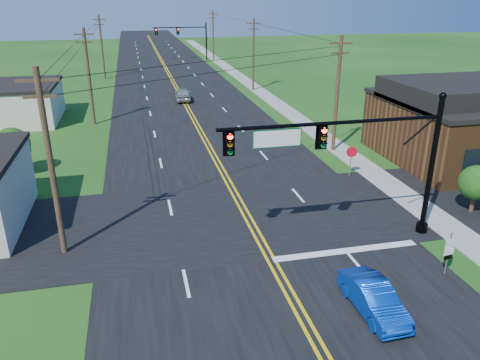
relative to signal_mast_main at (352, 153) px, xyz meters
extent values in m
cube|color=black|center=(-4.34, 42.00, -4.73)|extent=(16.00, 220.00, 0.04)
cube|color=black|center=(-4.34, 4.00, -4.73)|extent=(70.00, 10.00, 0.04)
cube|color=gray|center=(6.16, 32.00, -4.71)|extent=(2.00, 160.00, 0.08)
cylinder|color=black|center=(4.46, 0.00, -1.15)|extent=(0.28, 0.28, 7.20)
cylinder|color=black|center=(4.46, 0.00, -4.50)|extent=(0.60, 0.60, 0.50)
sphere|color=black|center=(4.46, 0.00, 2.55)|extent=(0.36, 0.36, 0.36)
cylinder|color=black|center=(-1.04, 0.00, 1.55)|extent=(11.00, 0.18, 0.18)
cube|color=#04571E|center=(-3.74, 0.00, 1.00)|extent=(2.30, 0.06, 0.85)
cylinder|color=black|center=(4.46, 72.00, -1.15)|extent=(0.28, 0.28, 7.20)
cylinder|color=black|center=(4.46, 72.00, -4.50)|extent=(0.60, 0.60, 0.50)
sphere|color=black|center=(4.46, 72.00, 2.55)|extent=(0.36, 0.36, 0.36)
cylinder|color=black|center=(-0.54, 72.00, 1.25)|extent=(10.00, 0.18, 0.18)
cube|color=#04571E|center=(-3.74, 72.00, 0.70)|extent=(2.30, 0.06, 0.85)
cylinder|color=#372319|center=(-13.84, 2.00, -0.25)|extent=(0.28, 0.28, 9.00)
cube|color=#372319|center=(-13.84, 2.00, 3.65)|extent=(1.80, 0.12, 0.12)
cube|color=#372319|center=(-13.84, 2.00, 2.95)|extent=(1.40, 0.12, 0.12)
cylinder|color=#372319|center=(-13.84, 27.00, -0.25)|extent=(0.28, 0.28, 9.00)
cube|color=#372319|center=(-13.84, 27.00, 3.65)|extent=(1.80, 0.12, 0.12)
cube|color=#372319|center=(-13.84, 27.00, 2.95)|extent=(1.40, 0.12, 0.12)
cylinder|color=#372319|center=(-13.84, 54.00, -0.25)|extent=(0.28, 0.28, 9.00)
cube|color=#372319|center=(-13.84, 54.00, 3.65)|extent=(1.80, 0.12, 0.12)
cube|color=#372319|center=(-13.84, 54.00, 2.95)|extent=(1.40, 0.12, 0.12)
cylinder|color=#372319|center=(5.46, 14.00, -0.25)|extent=(0.28, 0.28, 9.00)
cube|color=#372319|center=(5.46, 14.00, 3.65)|extent=(1.80, 0.12, 0.12)
cube|color=#372319|center=(5.46, 14.00, 2.95)|extent=(1.40, 0.12, 0.12)
cylinder|color=#372319|center=(5.46, 40.00, -0.25)|extent=(0.28, 0.28, 9.00)
cube|color=#372319|center=(5.46, 40.00, 3.65)|extent=(1.80, 0.12, 0.12)
cube|color=#372319|center=(5.46, 40.00, 2.95)|extent=(1.40, 0.12, 0.12)
cylinder|color=#372319|center=(5.46, 70.00, -0.25)|extent=(0.28, 0.28, 9.00)
cube|color=#372319|center=(5.46, 70.00, 3.65)|extent=(1.80, 0.12, 0.12)
cube|color=#372319|center=(5.46, 70.00, 2.95)|extent=(1.40, 0.12, 0.12)
cylinder|color=#372319|center=(11.66, 18.00, -3.83)|extent=(0.24, 0.24, 1.85)
sphere|color=#19400F|center=(11.66, 18.00, -2.15)|extent=(3.00, 3.00, 3.00)
cylinder|color=#372319|center=(8.66, 1.50, -4.09)|extent=(0.24, 0.24, 1.32)
sphere|color=#19400F|center=(8.66, 1.50, -2.89)|extent=(2.00, 2.00, 2.00)
cylinder|color=#372319|center=(-18.34, 14.00, -3.98)|extent=(0.24, 0.24, 1.54)
sphere|color=#19400F|center=(-18.34, 14.00, -2.58)|extent=(2.40, 2.40, 2.40)
imported|color=#0838B0|center=(-1.34, -5.61, -4.12)|extent=(1.44, 3.86, 1.26)
imported|color=#A4A5A8|center=(-4.21, 35.71, -4.00)|extent=(2.07, 4.51, 1.50)
cylinder|color=slate|center=(3.16, -3.87, -3.69)|extent=(0.08, 0.08, 2.11)
cube|color=white|center=(3.16, -3.90, -3.07)|extent=(0.53, 0.10, 0.29)
cube|color=white|center=(3.16, -3.90, -3.45)|extent=(0.53, 0.10, 0.53)
cube|color=black|center=(3.16, -3.90, -3.84)|extent=(0.43, 0.08, 0.21)
cylinder|color=slate|center=(4.31, 8.46, -3.74)|extent=(0.08, 0.08, 2.02)
cylinder|color=#B70A1C|center=(4.31, 8.43, -2.97)|extent=(0.76, 0.24, 0.77)
camera|label=1|loc=(-9.91, -19.42, 7.08)|focal=35.00mm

